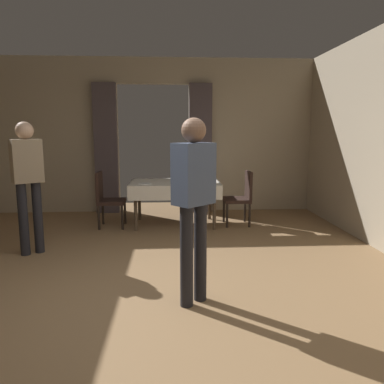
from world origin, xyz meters
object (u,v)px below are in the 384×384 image
object	(u,v)px
chair_mid_right	(241,195)
glass_mid_a	(176,177)
person_waiter_by_doorway	(194,196)
person_diner_standing_aside	(28,177)
dining_table_mid	(175,186)
chair_mid_left	(107,197)
glass_mid_c	(182,181)
plate_mid_b	(202,179)
plate_mid_d	(145,184)

from	to	relation	value
chair_mid_right	glass_mid_a	world-z (taller)	chair_mid_right
person_waiter_by_doorway	person_diner_standing_aside	bearing A→B (deg)	142.64
dining_table_mid	person_diner_standing_aside	bearing A→B (deg)	-142.85
dining_table_mid	person_diner_standing_aside	xyz separation A→B (m)	(-1.90, -1.44, 0.36)
chair_mid_right	dining_table_mid	bearing A→B (deg)	176.48
chair_mid_left	glass_mid_c	distance (m)	1.30
chair_mid_right	plate_mid_b	bearing A→B (deg)	149.63
dining_table_mid	glass_mid_a	distance (m)	0.32
glass_mid_a	glass_mid_c	size ratio (longest dim) A/B	1.17
dining_table_mid	person_diner_standing_aside	size ratio (longest dim) A/B	0.88
chair_mid_right	glass_mid_a	bearing A→B (deg)	162.12
chair_mid_right	glass_mid_c	distance (m)	1.06
person_waiter_by_doorway	chair_mid_right	bearing A→B (deg)	70.99
person_waiter_by_doorway	chair_mid_left	bearing A→B (deg)	113.70
chair_mid_left	glass_mid_a	xyz separation A→B (m)	(1.16, 0.38, 0.28)
glass_mid_c	person_waiter_by_doorway	bearing A→B (deg)	-89.77
chair_mid_right	glass_mid_a	size ratio (longest dim) A/B	9.79
chair_mid_left	plate_mid_d	xyz separation A→B (m)	(0.65, -0.16, 0.24)
dining_table_mid	chair_mid_left	world-z (taller)	chair_mid_left
dining_table_mid	chair_mid_right	xyz separation A→B (m)	(1.14, -0.07, -0.15)
dining_table_mid	person_diner_standing_aside	world-z (taller)	person_diner_standing_aside
plate_mid_d	person_diner_standing_aside	world-z (taller)	person_diner_standing_aside
dining_table_mid	plate_mid_b	size ratio (longest dim) A/B	6.50
plate_mid_b	person_diner_standing_aside	size ratio (longest dim) A/B	0.14
chair_mid_right	person_waiter_by_doorway	size ratio (longest dim) A/B	0.54
chair_mid_left	plate_mid_d	distance (m)	0.71
plate_mid_d	person_diner_standing_aside	distance (m)	1.87
person_waiter_by_doorway	person_diner_standing_aside	world-z (taller)	same
person_diner_standing_aside	plate_mid_d	bearing A→B (deg)	40.07
plate_mid_d	chair_mid_left	bearing A→B (deg)	166.38
glass_mid_c	plate_mid_d	size ratio (longest dim) A/B	0.38
dining_table_mid	glass_mid_c	distance (m)	0.27
dining_table_mid	chair_mid_left	xyz separation A→B (m)	(-1.14, -0.09, -0.15)
chair_mid_right	plate_mid_d	distance (m)	1.66
plate_mid_d	chair_mid_right	bearing A→B (deg)	6.36
glass_mid_a	plate_mid_d	world-z (taller)	glass_mid_a
chair_mid_right	glass_mid_c	size ratio (longest dim) A/B	11.42
chair_mid_left	chair_mid_right	bearing A→B (deg)	0.58
chair_mid_right	plate_mid_b	distance (m)	0.79
plate_mid_b	glass_mid_c	world-z (taller)	glass_mid_c
chair_mid_right	person_waiter_by_doorway	world-z (taller)	person_waiter_by_doorway
dining_table_mid	plate_mid_d	world-z (taller)	plate_mid_d
glass_mid_a	person_diner_standing_aside	xyz separation A→B (m)	(-1.92, -1.73, 0.23)
glass_mid_a	person_waiter_by_doorway	bearing A→B (deg)	-88.04
glass_mid_c	plate_mid_d	distance (m)	0.61
glass_mid_a	person_waiter_by_doorway	xyz separation A→B (m)	(0.11, -3.29, 0.23)
chair_mid_left	plate_mid_d	bearing A→B (deg)	-13.62
chair_mid_right	chair_mid_left	distance (m)	2.28
dining_table_mid	chair_mid_right	bearing A→B (deg)	-3.52
plate_mid_d	plate_mid_b	bearing A→B (deg)	29.82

